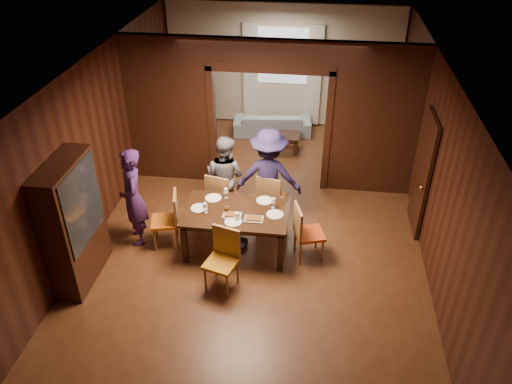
# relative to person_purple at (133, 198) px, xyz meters

# --- Properties ---
(floor) EXTENTS (9.00, 9.00, 0.00)m
(floor) POSITION_rel_person_purple_xyz_m (1.99, 0.53, -0.85)
(floor) COLOR #4B2915
(floor) RESTS_ON ground
(ceiling) EXTENTS (5.50, 9.00, 0.02)m
(ceiling) POSITION_rel_person_purple_xyz_m (1.99, 0.53, 2.05)
(ceiling) COLOR silver
(ceiling) RESTS_ON room_walls
(room_walls) EXTENTS (5.52, 9.01, 2.90)m
(room_walls) POSITION_rel_person_purple_xyz_m (1.99, 2.41, 0.65)
(room_walls) COLOR black
(room_walls) RESTS_ON floor
(person_purple) EXTENTS (0.63, 0.74, 1.71)m
(person_purple) POSITION_rel_person_purple_xyz_m (0.00, 0.00, 0.00)
(person_purple) COLOR #381C51
(person_purple) RESTS_ON floor
(person_grey) EXTENTS (0.92, 0.83, 1.55)m
(person_grey) POSITION_rel_person_purple_xyz_m (1.33, 0.97, -0.08)
(person_grey) COLOR slate
(person_grey) RESTS_ON floor
(person_navy) EXTENTS (1.14, 0.66, 1.77)m
(person_navy) POSITION_rel_person_purple_xyz_m (2.11, 0.90, 0.03)
(person_navy) COLOR #211B44
(person_navy) RESTS_ON floor
(sofa) EXTENTS (1.88, 0.90, 0.53)m
(sofa) POSITION_rel_person_purple_xyz_m (1.83, 4.38, -0.59)
(sofa) COLOR #8AA2B5
(sofa) RESTS_ON floor
(serving_bowl) EXTENTS (0.28, 0.28, 0.07)m
(serving_bowl) POSITION_rel_person_purple_xyz_m (1.73, 0.05, -0.06)
(serving_bowl) COLOR black
(serving_bowl) RESTS_ON dining_table
(dining_table) EXTENTS (1.68, 1.04, 0.76)m
(dining_table) POSITION_rel_person_purple_xyz_m (1.69, -0.01, -0.47)
(dining_table) COLOR black
(dining_table) RESTS_ON floor
(coffee_table) EXTENTS (0.80, 0.50, 0.40)m
(coffee_table) POSITION_rel_person_purple_xyz_m (2.13, 3.53, -0.65)
(coffee_table) COLOR black
(coffee_table) RESTS_ON floor
(chair_left) EXTENTS (0.53, 0.53, 0.97)m
(chair_left) POSITION_rel_person_purple_xyz_m (0.50, -0.03, -0.37)
(chair_left) COLOR #C75F12
(chair_left) RESTS_ON floor
(chair_right) EXTENTS (0.55, 0.55, 0.97)m
(chair_right) POSITION_rel_person_purple_xyz_m (2.88, -0.06, -0.37)
(chair_right) COLOR #C94512
(chair_right) RESTS_ON floor
(chair_far_l) EXTENTS (0.53, 0.53, 0.97)m
(chair_far_l) POSITION_rel_person_purple_xyz_m (1.30, 0.81, -0.37)
(chair_far_l) COLOR #D45014
(chair_far_l) RESTS_ON floor
(chair_far_r) EXTENTS (0.53, 0.53, 0.97)m
(chair_far_r) POSITION_rel_person_purple_xyz_m (2.18, 0.89, -0.37)
(chair_far_r) COLOR orange
(chair_far_r) RESTS_ON floor
(chair_near) EXTENTS (0.55, 0.55, 0.97)m
(chair_near) POSITION_rel_person_purple_xyz_m (1.61, -0.94, -0.37)
(chair_near) COLOR #C77912
(chair_near) RESTS_ON floor
(hutch) EXTENTS (0.40, 1.20, 2.00)m
(hutch) POSITION_rel_person_purple_xyz_m (-0.54, -0.97, 0.15)
(hutch) COLOR black
(hutch) RESTS_ON floor
(door_right) EXTENTS (0.06, 0.90, 2.10)m
(door_right) POSITION_rel_person_purple_xyz_m (4.69, 1.03, 0.20)
(door_right) COLOR black
(door_right) RESTS_ON floor
(window_far) EXTENTS (1.20, 0.03, 1.30)m
(window_far) POSITION_rel_person_purple_xyz_m (1.99, 4.97, 0.85)
(window_far) COLOR silver
(window_far) RESTS_ON back_wall
(curtain_left) EXTENTS (0.35, 0.06, 2.40)m
(curtain_left) POSITION_rel_person_purple_xyz_m (1.24, 4.93, 0.40)
(curtain_left) COLOR white
(curtain_left) RESTS_ON back_wall
(curtain_right) EXTENTS (0.35, 0.06, 2.40)m
(curtain_right) POSITION_rel_person_purple_xyz_m (2.74, 4.93, 0.40)
(curtain_right) COLOR white
(curtain_right) RESTS_ON back_wall
(plate_left) EXTENTS (0.27, 0.27, 0.01)m
(plate_left) POSITION_rel_person_purple_xyz_m (1.09, -0.02, -0.09)
(plate_left) COLOR silver
(plate_left) RESTS_ON dining_table
(plate_far_l) EXTENTS (0.27, 0.27, 0.01)m
(plate_far_l) POSITION_rel_person_purple_xyz_m (1.26, 0.29, -0.09)
(plate_far_l) COLOR white
(plate_far_l) RESTS_ON dining_table
(plate_far_r) EXTENTS (0.27, 0.27, 0.01)m
(plate_far_r) POSITION_rel_person_purple_xyz_m (2.11, 0.33, -0.09)
(plate_far_r) COLOR white
(plate_far_r) RESTS_ON dining_table
(plate_right) EXTENTS (0.27, 0.27, 0.01)m
(plate_right) POSITION_rel_person_purple_xyz_m (2.32, -0.04, -0.09)
(plate_right) COLOR silver
(plate_right) RESTS_ON dining_table
(plate_near) EXTENTS (0.27, 0.27, 0.01)m
(plate_near) POSITION_rel_person_purple_xyz_m (1.70, -0.32, -0.09)
(plate_near) COLOR white
(plate_near) RESTS_ON dining_table
(platter_a) EXTENTS (0.30, 0.20, 0.04)m
(platter_a) POSITION_rel_person_purple_xyz_m (1.65, -0.16, -0.08)
(platter_a) COLOR gray
(platter_a) RESTS_ON dining_table
(platter_b) EXTENTS (0.30, 0.20, 0.04)m
(platter_b) POSITION_rel_person_purple_xyz_m (2.00, -0.21, -0.08)
(platter_b) COLOR gray
(platter_b) RESTS_ON dining_table
(wineglass_left) EXTENTS (0.08, 0.08, 0.18)m
(wineglass_left) POSITION_rel_person_purple_xyz_m (1.22, -0.12, -0.00)
(wineglass_left) COLOR white
(wineglass_left) RESTS_ON dining_table
(wineglass_far) EXTENTS (0.08, 0.08, 0.18)m
(wineglass_far) POSITION_rel_person_purple_xyz_m (1.47, 0.34, -0.00)
(wineglass_far) COLOR white
(wineglass_far) RESTS_ON dining_table
(wineglass_right) EXTENTS (0.08, 0.08, 0.18)m
(wineglass_right) POSITION_rel_person_purple_xyz_m (2.28, 0.15, -0.00)
(wineglass_right) COLOR silver
(wineglass_right) RESTS_ON dining_table
(tumbler) EXTENTS (0.07, 0.07, 0.14)m
(tumbler) POSITION_rel_person_purple_xyz_m (1.75, -0.27, -0.02)
(tumbler) COLOR silver
(tumbler) RESTS_ON dining_table
(condiment_jar) EXTENTS (0.08, 0.08, 0.11)m
(condiment_jar) POSITION_rel_person_purple_xyz_m (1.55, -0.06, -0.04)
(condiment_jar) COLOR #4A2B11
(condiment_jar) RESTS_ON dining_table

